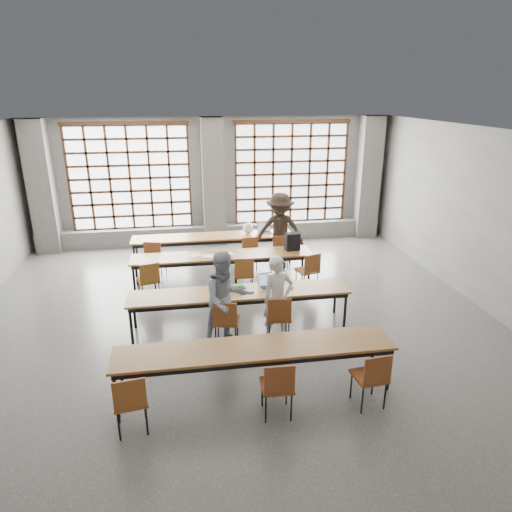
{
  "coord_description": "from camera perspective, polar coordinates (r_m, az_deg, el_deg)",
  "views": [
    {
      "loc": [
        -0.84,
        -7.36,
        4.16
      ],
      "look_at": [
        0.42,
        0.4,
        1.3
      ],
      "focal_mm": 32.0,
      "sensor_mm": 36.0,
      "label": 1
    }
  ],
  "objects": [
    {
      "name": "chair_near_mid",
      "position": [
        6.21,
        2.74,
        -15.65
      ],
      "size": [
        0.43,
        0.44,
        0.88
      ],
      "color": "maroon",
      "rests_on": "floor"
    },
    {
      "name": "red_pouch",
      "position": [
        6.26,
        -15.47,
        -16.6
      ],
      "size": [
        0.21,
        0.13,
        0.06
      ],
      "primitive_type": "cube",
      "rotation": [
        0.0,
        0.0,
        -0.27
      ],
      "color": "maroon",
      "rests_on": "chair_near_left"
    },
    {
      "name": "sill_ledge",
      "position": [
        13.27,
        -5.16,
        2.81
      ],
      "size": [
        9.8,
        0.35,
        0.5
      ],
      "primitive_type": "cube",
      "color": "#545452",
      "rests_on": "floor"
    },
    {
      "name": "chair_mid_left",
      "position": [
        9.63,
        -13.25,
        -2.64
      ],
      "size": [
        0.52,
        0.52,
        0.88
      ],
      "color": "brown",
      "rests_on": "floor"
    },
    {
      "name": "paper_sheet_c",
      "position": [
        10.15,
        -3.66,
        0.24
      ],
      "size": [
        0.35,
        0.29,
        0.0
      ],
      "primitive_type": "cube",
      "rotation": [
        0.0,
        0.0,
        0.33
      ],
      "color": "white",
      "rests_on": "desk_row_b"
    },
    {
      "name": "student_male",
      "position": [
        7.91,
        2.73,
        -5.37
      ],
      "size": [
        0.64,
        0.5,
        1.54
      ],
      "primitive_type": "imported",
      "rotation": [
        0.0,
        0.0,
        0.25
      ],
      "color": "silver",
      "rests_on": "floor"
    },
    {
      "name": "window_right",
      "position": [
        13.34,
        4.41,
        10.21
      ],
      "size": [
        3.32,
        0.12,
        3.0
      ],
      "color": "white",
      "rests_on": "wall_back"
    },
    {
      "name": "laptop_back",
      "position": [
        11.71,
        1.12,
        3.31
      ],
      "size": [
        0.4,
        0.35,
        0.26
      ],
      "color": "silver",
      "rests_on": "desk_row_a"
    },
    {
      "name": "chair_mid_centre",
      "position": [
        9.66,
        -1.52,
        -2.0
      ],
      "size": [
        0.44,
        0.45,
        0.88
      ],
      "color": "brown",
      "rests_on": "floor"
    },
    {
      "name": "floor",
      "position": [
        8.49,
        -2.37,
        -9.32
      ],
      "size": [
        11.0,
        11.0,
        0.0
      ],
      "primitive_type": "plane",
      "color": "#484846",
      "rests_on": "ground"
    },
    {
      "name": "laptop_front",
      "position": [
        8.43,
        1.54,
        -3.52
      ],
      "size": [
        0.37,
        0.32,
        0.26
      ],
      "color": "#B2B3B7",
      "rests_on": "desk_row_c"
    },
    {
      "name": "column_right",
      "position": [
        13.87,
        13.79,
        9.45
      ],
      "size": [
        0.6,
        0.55,
        3.5
      ],
      "primitive_type": "cube",
      "color": "#545452",
      "rests_on": "floor"
    },
    {
      "name": "chair_mid_right",
      "position": [
        9.94,
        6.66,
        -1.49
      ],
      "size": [
        0.53,
        0.53,
        0.88
      ],
      "color": "brown",
      "rests_on": "floor"
    },
    {
      "name": "chair_front_left",
      "position": [
        7.78,
        -3.79,
        -7.78
      ],
      "size": [
        0.5,
        0.5,
        0.88
      ],
      "color": "brown",
      "rests_on": "floor"
    },
    {
      "name": "desk_row_a",
      "position": [
        11.49,
        -5.39,
        2.23
      ],
      "size": [
        4.0,
        0.7,
        0.73
      ],
      "color": "brown",
      "rests_on": "floor"
    },
    {
      "name": "chair_near_right",
      "position": [
        6.57,
        14.35,
        -14.13
      ],
      "size": [
        0.46,
        0.46,
        0.88
      ],
      "color": "brown",
      "rests_on": "floor"
    },
    {
      "name": "backpack",
      "position": [
        10.37,
        4.57,
        1.81
      ],
      "size": [
        0.34,
        0.24,
        0.4
      ],
      "primitive_type": "cube",
      "rotation": [
        0.0,
        0.0,
        0.12
      ],
      "color": "black",
      "rests_on": "desk_row_b"
    },
    {
      "name": "chair_back_right",
      "position": [
        11.15,
        3.05,
        1.03
      ],
      "size": [
        0.45,
        0.46,
        0.88
      ],
      "color": "brown",
      "rests_on": "floor"
    },
    {
      "name": "desk_row_b",
      "position": [
        10.16,
        -4.21,
        -0.15
      ],
      "size": [
        4.0,
        0.7,
        0.73
      ],
      "color": "brown",
      "rests_on": "floor"
    },
    {
      "name": "student_female",
      "position": [
        7.76,
        -3.81,
        -5.37
      ],
      "size": [
        0.96,
        0.84,
        1.67
      ],
      "primitive_type": "imported",
      "rotation": [
        0.0,
        0.0,
        0.29
      ],
      "color": "#1A294E",
      "rests_on": "floor"
    },
    {
      "name": "window_left",
      "position": [
        13.05,
        -15.46,
        9.34
      ],
      "size": [
        3.32,
        0.12,
        3.0
      ],
      "color": "white",
      "rests_on": "wall_back"
    },
    {
      "name": "desk_row_c",
      "position": [
        8.31,
        -2.06,
        -4.86
      ],
      "size": [
        4.0,
        0.7,
        0.73
      ],
      "color": "brown",
      "rests_on": "floor"
    },
    {
      "name": "chair_back_mid",
      "position": [
        11.02,
        -0.92,
        0.82
      ],
      "size": [
        0.48,
        0.48,
        0.88
      ],
      "color": "brown",
      "rests_on": "floor"
    },
    {
      "name": "chair_front_right",
      "position": [
        7.9,
        2.85,
        -7.3
      ],
      "size": [
        0.45,
        0.46,
        0.88
      ],
      "color": "brown",
      "rests_on": "floor"
    },
    {
      "name": "ceiling",
      "position": [
        7.43,
        -2.77,
        14.92
      ],
      "size": [
        11.0,
        11.0,
        0.0
      ],
      "primitive_type": "plane",
      "rotation": [
        3.14,
        0.0,
        0.0
      ],
      "color": "silver",
      "rests_on": "floor"
    },
    {
      "name": "column_left",
      "position": [
        13.32,
        -25.22,
        7.71
      ],
      "size": [
        0.6,
        0.55,
        3.5
      ],
      "primitive_type": "cube",
      "color": "#545452",
      "rests_on": "floor"
    },
    {
      "name": "student_back",
      "position": [
        11.15,
        2.99,
        3.18
      ],
      "size": [
        1.38,
        1.12,
        1.87
      ],
      "primitive_type": "imported",
      "rotation": [
        0.0,
        0.0,
        -0.41
      ],
      "color": "black",
      "rests_on": "floor"
    },
    {
      "name": "chair_back_left",
      "position": [
        10.94,
        -12.57,
        0.19
      ],
      "size": [
        0.52,
        0.52,
        0.88
      ],
      "color": "brown",
      "rests_on": "floor"
    },
    {
      "name": "green_box",
      "position": [
        8.33,
        -2.48,
        -3.96
      ],
      "size": [
        0.26,
        0.11,
        0.09
      ],
      "primitive_type": "cube",
      "rotation": [
        0.0,
        0.0,
        0.08
      ],
      "color": "green",
      "rests_on": "desk_row_c"
    },
    {
      "name": "mouse",
      "position": [
        8.41,
        4.4,
        -3.94
      ],
      "size": [
        0.11,
        0.08,
        0.04
      ],
      "primitive_type": "ellipsoid",
      "rotation": [
        0.0,
        0.0,
        0.23
      ],
      "color": "silver",
      "rests_on": "desk_row_c"
    },
    {
      "name": "phone",
      "position": [
        8.21,
        -0.72,
        -4.6
      ],
      "size": [
        0.14,
        0.08,
        0.01
      ],
      "primitive_type": "cube",
      "rotation": [
        0.0,
        0.0,
        0.19
      ],
      "color": "black",
      "rests_on": "desk_row_c"
    },
    {
      "name": "plastic_bag",
      "position": [
        11.57,
        -0.99,
        3.51
      ],
      "size": [
        0.29,
        0.25,
        0.29
      ],
      "primitive_type": "ellipsoid",
      "rotation": [
        0.0,
        0.0,
        0.19
      ],
      "color": "white",
      "rests_on": "desk_row_a"
    },
    {
      "name": "desk_row_d",
      "position": [
        6.63,
        -0.08,
        -11.79
      ],
      "size": [
        4.0,
        0.7,
        0.73
      ],
      "color": "brown",
      "rests_on": "floor"
    },
    {
      "name": "column_mid",
      "position": [
        12.83,
        -5.34,
        9.11
      ],
      "size": [
        0.6,
        0.55,
        3.5
      ],
      "primitive_type": "cube",
      "color": "#545452",
      "rests_on": "floor"
    },
    {
      "name": "wall_right",
      "position": [
        9.69,
        28.3,
        3.21
      ],
      "size": [
        0.0,
        11.0,
        11.0
      ],
      "primitive_type": "plane",
      "rotation": [
        1.57,
        0.0,
        -1.57
      ],
      "color": "#5E5E5B",
      "rests_on": "floor"
    },
    {
      "name": "paper_sheet_b",
      "position": [
        10.07,
        -5.9,
        0.02
      ],
      "size": [
        0.35,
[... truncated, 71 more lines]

